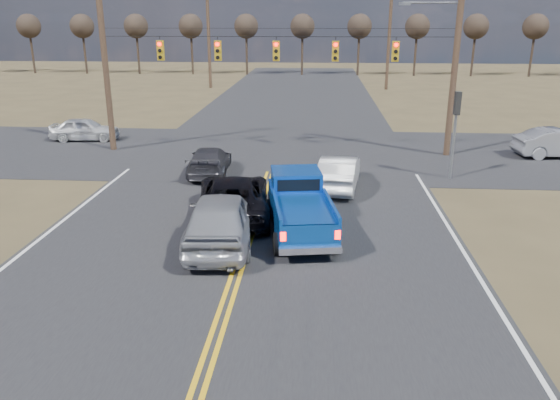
# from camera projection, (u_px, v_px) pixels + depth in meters

# --- Properties ---
(ground) EXTENTS (160.00, 160.00, 0.00)m
(ground) POSITION_uv_depth(u_px,v_px,m) (216.00, 338.00, 12.40)
(ground) COLOR brown
(ground) RESTS_ON ground
(road_main) EXTENTS (14.00, 120.00, 0.02)m
(road_main) POSITION_uv_depth(u_px,v_px,m) (261.00, 199.00, 21.85)
(road_main) COLOR #28282B
(road_main) RESTS_ON ground
(road_cross) EXTENTS (120.00, 12.00, 0.02)m
(road_cross) POSITION_uv_depth(u_px,v_px,m) (276.00, 152.00, 29.42)
(road_cross) COLOR #28282B
(road_cross) RESTS_ON ground
(signal_gantry) EXTENTS (19.60, 4.83, 10.00)m
(signal_gantry) POSITION_uv_depth(u_px,v_px,m) (286.00, 56.00, 27.58)
(signal_gantry) COLOR #473323
(signal_gantry) RESTS_ON ground
(utility_poles) EXTENTS (19.60, 58.32, 10.00)m
(utility_poles) POSITION_uv_depth(u_px,v_px,m) (275.00, 54.00, 26.82)
(utility_poles) COLOR #473323
(utility_poles) RESTS_ON ground
(treeline) EXTENTS (87.00, 117.80, 7.40)m
(treeline) POSITION_uv_depth(u_px,v_px,m) (287.00, 37.00, 36.09)
(treeline) COLOR #33261C
(treeline) RESTS_ON ground
(pickup_truck) EXTENTS (2.61, 5.22, 1.88)m
(pickup_truck) POSITION_uv_depth(u_px,v_px,m) (300.00, 207.00, 18.19)
(pickup_truck) COLOR black
(pickup_truck) RESTS_ON ground
(silver_suv) EXTENTS (2.40, 5.24, 1.74)m
(silver_suv) POSITION_uv_depth(u_px,v_px,m) (221.00, 218.00, 17.26)
(silver_suv) COLOR #9B9DA3
(silver_suv) RESTS_ON ground
(black_suv) EXTENTS (3.19, 5.72, 1.51)m
(black_suv) POSITION_uv_depth(u_px,v_px,m) (233.00, 197.00, 19.74)
(black_suv) COLOR black
(black_suv) RESTS_ON ground
(white_car_queue) EXTENTS (2.06, 4.48, 1.42)m
(white_car_queue) POSITION_uv_depth(u_px,v_px,m) (339.00, 172.00, 23.03)
(white_car_queue) COLOR silver
(white_car_queue) RESTS_ON ground
(dgrey_car_queue) EXTENTS (1.99, 4.38, 1.24)m
(dgrey_car_queue) POSITION_uv_depth(u_px,v_px,m) (209.00, 161.00, 25.23)
(dgrey_car_queue) COLOR #39383E
(dgrey_car_queue) RESTS_ON ground
(cross_car_west) EXTENTS (1.93, 4.06, 1.34)m
(cross_car_west) POSITION_uv_depth(u_px,v_px,m) (85.00, 129.00, 32.11)
(cross_car_west) COLOR silver
(cross_car_west) RESTS_ON ground
(cross_car_east_near) EXTENTS (1.96, 4.64, 1.49)m
(cross_car_east_near) POSITION_uv_depth(u_px,v_px,m) (560.00, 143.00, 28.19)
(cross_car_east_near) COLOR gray
(cross_car_east_near) RESTS_ON ground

